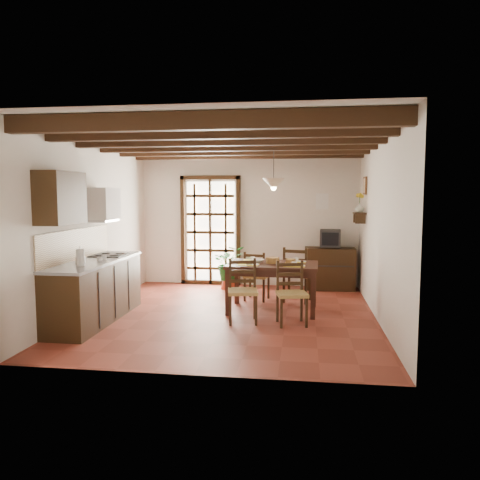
% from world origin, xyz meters
% --- Properties ---
extents(ground_plane, '(5.00, 5.00, 0.00)m').
position_xyz_m(ground_plane, '(0.00, 0.00, 0.00)').
color(ground_plane, maroon).
extents(room_shell, '(4.52, 5.02, 2.81)m').
position_xyz_m(room_shell, '(0.00, 0.00, 1.82)').
color(room_shell, silver).
rests_on(room_shell, ground_plane).
extents(ceiling_beams, '(4.50, 4.34, 0.20)m').
position_xyz_m(ceiling_beams, '(0.00, 0.00, 2.69)').
color(ceiling_beams, black).
rests_on(ceiling_beams, room_shell).
extents(french_door, '(1.26, 0.11, 2.32)m').
position_xyz_m(french_door, '(-0.80, 2.45, 1.18)').
color(french_door, white).
rests_on(french_door, ground_plane).
extents(kitchen_counter, '(0.64, 2.25, 1.38)m').
position_xyz_m(kitchen_counter, '(-1.96, -0.60, 0.47)').
color(kitchen_counter, black).
rests_on(kitchen_counter, ground_plane).
extents(upper_cabinet, '(0.35, 0.80, 0.70)m').
position_xyz_m(upper_cabinet, '(-2.08, -1.30, 1.85)').
color(upper_cabinet, black).
rests_on(upper_cabinet, room_shell).
extents(range_hood, '(0.38, 0.60, 0.54)m').
position_xyz_m(range_hood, '(-2.05, -0.05, 1.73)').
color(range_hood, white).
rests_on(range_hood, room_shell).
extents(counter_items, '(0.50, 1.43, 0.25)m').
position_xyz_m(counter_items, '(-1.95, -0.51, 0.96)').
color(counter_items, black).
rests_on(counter_items, kitchen_counter).
extents(dining_table, '(1.48, 0.99, 0.78)m').
position_xyz_m(dining_table, '(0.64, 0.33, 0.68)').
color(dining_table, black).
rests_on(dining_table, ground_plane).
extents(chair_near_left, '(0.50, 0.48, 0.94)m').
position_xyz_m(chair_near_left, '(0.25, -0.39, 0.29)').
color(chair_near_left, '#A38645').
rests_on(chair_near_left, ground_plane).
extents(chair_near_right, '(0.50, 0.49, 0.92)m').
position_xyz_m(chair_near_right, '(0.97, -0.42, 0.29)').
color(chair_near_right, '#A38645').
rests_on(chair_near_right, ground_plane).
extents(chair_far_left, '(0.47, 0.46, 0.88)m').
position_xyz_m(chair_far_left, '(0.31, 1.09, 0.28)').
color(chair_far_left, '#A38645').
rests_on(chair_far_left, ground_plane).
extents(chair_far_right, '(0.54, 0.52, 0.98)m').
position_xyz_m(chair_far_right, '(1.03, 1.06, 0.31)').
color(chair_far_right, '#A38645').
rests_on(chair_far_right, ground_plane).
extents(table_setting, '(1.05, 0.70, 0.10)m').
position_xyz_m(table_setting, '(0.64, 0.33, 0.85)').
color(table_setting, yellow).
rests_on(table_setting, dining_table).
extents(table_bowl, '(0.27, 0.27, 0.05)m').
position_xyz_m(table_bowl, '(0.39, 0.40, 0.81)').
color(table_bowl, white).
rests_on(table_bowl, dining_table).
extents(sideboard, '(0.99, 0.45, 0.84)m').
position_xyz_m(sideboard, '(1.66, 2.23, 0.42)').
color(sideboard, black).
rests_on(sideboard, ground_plane).
extents(crt_tv, '(0.42, 0.39, 0.34)m').
position_xyz_m(crt_tv, '(1.66, 2.22, 1.03)').
color(crt_tv, black).
rests_on(crt_tv, sideboard).
extents(fuse_box, '(0.25, 0.03, 0.32)m').
position_xyz_m(fuse_box, '(1.50, 2.48, 1.75)').
color(fuse_box, white).
rests_on(fuse_box, room_shell).
extents(plant_pot, '(0.36, 0.36, 0.22)m').
position_xyz_m(plant_pot, '(-0.33, 2.00, 0.11)').
color(plant_pot, maroon).
rests_on(plant_pot, ground_plane).
extents(potted_plant, '(2.01, 1.86, 1.82)m').
position_xyz_m(potted_plant, '(-0.33, 2.00, 0.57)').
color(potted_plant, '#144C19').
rests_on(potted_plant, ground_plane).
extents(wall_shelf, '(0.20, 0.42, 0.20)m').
position_xyz_m(wall_shelf, '(2.14, 1.60, 1.51)').
color(wall_shelf, black).
rests_on(wall_shelf, room_shell).
extents(shelf_vase, '(0.15, 0.15, 0.15)m').
position_xyz_m(shelf_vase, '(2.14, 1.60, 1.65)').
color(shelf_vase, '#B2BFB2').
rests_on(shelf_vase, wall_shelf).
extents(shelf_flowers, '(0.14, 0.14, 0.36)m').
position_xyz_m(shelf_flowers, '(2.14, 1.60, 1.86)').
color(shelf_flowers, yellow).
rests_on(shelf_flowers, shelf_vase).
extents(framed_picture, '(0.03, 0.32, 0.32)m').
position_xyz_m(framed_picture, '(2.22, 1.60, 2.05)').
color(framed_picture, brown).
rests_on(framed_picture, room_shell).
extents(pendant_lamp, '(0.36, 0.36, 0.84)m').
position_xyz_m(pendant_lamp, '(0.64, 0.43, 2.08)').
color(pendant_lamp, black).
rests_on(pendant_lamp, room_shell).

